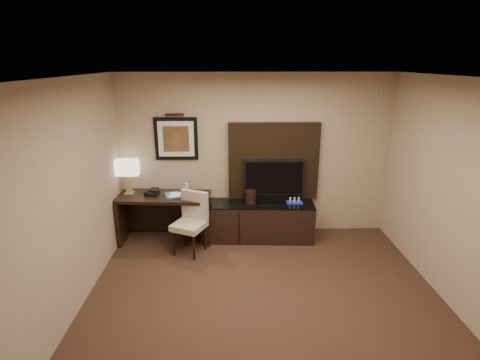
{
  "coord_description": "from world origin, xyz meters",
  "views": [
    {
      "loc": [
        -0.41,
        -3.56,
        2.87
      ],
      "look_at": [
        -0.27,
        1.8,
        1.15
      ],
      "focal_mm": 28.0,
      "sensor_mm": 36.0,
      "label": 1
    }
  ],
  "objects_px": {
    "desk": "(165,218)",
    "minibar_tray": "(294,200)",
    "credenza": "(257,221)",
    "table_lamp": "(128,178)",
    "tv": "(274,177)",
    "desk_chair": "(189,225)",
    "ice_bucket": "(251,197)",
    "desk_phone": "(152,192)",
    "water_bottle": "(187,188)"
  },
  "relations": [
    {
      "from": "tv",
      "to": "table_lamp",
      "type": "distance_m",
      "value": 2.37
    },
    {
      "from": "water_bottle",
      "to": "ice_bucket",
      "type": "bearing_deg",
      "value": -2.51
    },
    {
      "from": "tv",
      "to": "water_bottle",
      "type": "relative_size",
      "value": 5.95
    },
    {
      "from": "table_lamp",
      "to": "credenza",
      "type": "bearing_deg",
      "value": -2.56
    },
    {
      "from": "table_lamp",
      "to": "ice_bucket",
      "type": "distance_m",
      "value": 2.01
    },
    {
      "from": "table_lamp",
      "to": "ice_bucket",
      "type": "relative_size",
      "value": 2.5
    },
    {
      "from": "credenza",
      "to": "desk_phone",
      "type": "height_order",
      "value": "desk_phone"
    },
    {
      "from": "desk",
      "to": "table_lamp",
      "type": "height_order",
      "value": "table_lamp"
    },
    {
      "from": "ice_bucket",
      "to": "desk_chair",
      "type": "bearing_deg",
      "value": -152.74
    },
    {
      "from": "desk_chair",
      "to": "water_bottle",
      "type": "relative_size",
      "value": 5.55
    },
    {
      "from": "credenza",
      "to": "table_lamp",
      "type": "distance_m",
      "value": 2.22
    },
    {
      "from": "desk_chair",
      "to": "minibar_tray",
      "type": "relative_size",
      "value": 3.6
    },
    {
      "from": "credenza",
      "to": "table_lamp",
      "type": "relative_size",
      "value": 3.56
    },
    {
      "from": "minibar_tray",
      "to": "credenza",
      "type": "bearing_deg",
      "value": 179.98
    },
    {
      "from": "desk_phone",
      "to": "water_bottle",
      "type": "height_order",
      "value": "water_bottle"
    },
    {
      "from": "table_lamp",
      "to": "ice_bucket",
      "type": "bearing_deg",
      "value": -1.62
    },
    {
      "from": "water_bottle",
      "to": "ice_bucket",
      "type": "height_order",
      "value": "water_bottle"
    },
    {
      "from": "credenza",
      "to": "table_lamp",
      "type": "bearing_deg",
      "value": -179.75
    },
    {
      "from": "tv",
      "to": "desk_chair",
      "type": "relative_size",
      "value": 1.07
    },
    {
      "from": "credenza",
      "to": "minibar_tray",
      "type": "xyz_separation_m",
      "value": [
        0.6,
        -0.0,
        0.36
      ]
    },
    {
      "from": "table_lamp",
      "to": "water_bottle",
      "type": "bearing_deg",
      "value": -0.63
    },
    {
      "from": "water_bottle",
      "to": "desk_phone",
      "type": "bearing_deg",
      "value": -172.42
    },
    {
      "from": "table_lamp",
      "to": "tv",
      "type": "bearing_deg",
      "value": 2.32
    },
    {
      "from": "minibar_tray",
      "to": "tv",
      "type": "bearing_deg",
      "value": 149.96
    },
    {
      "from": "desk",
      "to": "minibar_tray",
      "type": "height_order",
      "value": "desk"
    },
    {
      "from": "table_lamp",
      "to": "desk_chair",
      "type": "bearing_deg",
      "value": -28.68
    },
    {
      "from": "desk_phone",
      "to": "water_bottle",
      "type": "distance_m",
      "value": 0.55
    },
    {
      "from": "desk",
      "to": "minibar_tray",
      "type": "xyz_separation_m",
      "value": [
        2.13,
        -0.0,
        0.28
      ]
    },
    {
      "from": "desk",
      "to": "tv",
      "type": "bearing_deg",
      "value": 10.19
    },
    {
      "from": "tv",
      "to": "desk_chair",
      "type": "xyz_separation_m",
      "value": [
        -1.36,
        -0.65,
        -0.55
      ]
    },
    {
      "from": "ice_bucket",
      "to": "minibar_tray",
      "type": "xyz_separation_m",
      "value": [
        0.72,
        -0.04,
        -0.06
      ]
    },
    {
      "from": "table_lamp",
      "to": "desk_phone",
      "type": "xyz_separation_m",
      "value": [
        0.39,
        -0.08,
        -0.21
      ]
    },
    {
      "from": "tv",
      "to": "ice_bucket",
      "type": "height_order",
      "value": "tv"
    },
    {
      "from": "credenza",
      "to": "ice_bucket",
      "type": "height_order",
      "value": "ice_bucket"
    },
    {
      "from": "credenza",
      "to": "desk",
      "type": "bearing_deg",
      "value": -177.19
    },
    {
      "from": "tv",
      "to": "desk_phone",
      "type": "relative_size",
      "value": 4.86
    },
    {
      "from": "tv",
      "to": "desk_phone",
      "type": "distance_m",
      "value": 2.0
    },
    {
      "from": "desk",
      "to": "tv",
      "type": "distance_m",
      "value": 1.91
    },
    {
      "from": "desk_phone",
      "to": "water_bottle",
      "type": "relative_size",
      "value": 1.22
    },
    {
      "from": "credenza",
      "to": "tv",
      "type": "distance_m",
      "value": 0.78
    },
    {
      "from": "table_lamp",
      "to": "desk_phone",
      "type": "distance_m",
      "value": 0.45
    },
    {
      "from": "desk",
      "to": "minibar_tray",
      "type": "bearing_deg",
      "value": 4.16
    },
    {
      "from": "desk_chair",
      "to": "desk_phone",
      "type": "relative_size",
      "value": 4.53
    },
    {
      "from": "table_lamp",
      "to": "water_bottle",
      "type": "distance_m",
      "value": 0.95
    },
    {
      "from": "desk",
      "to": "table_lamp",
      "type": "bearing_deg",
      "value": 174.85
    },
    {
      "from": "table_lamp",
      "to": "ice_bucket",
      "type": "height_order",
      "value": "table_lamp"
    },
    {
      "from": "table_lamp",
      "to": "water_bottle",
      "type": "height_order",
      "value": "table_lamp"
    },
    {
      "from": "desk",
      "to": "water_bottle",
      "type": "height_order",
      "value": "water_bottle"
    },
    {
      "from": "desk_chair",
      "to": "water_bottle",
      "type": "bearing_deg",
      "value": 123.34
    },
    {
      "from": "desk_chair",
      "to": "ice_bucket",
      "type": "xyz_separation_m",
      "value": [
        0.97,
        0.5,
        0.27
      ]
    }
  ]
}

